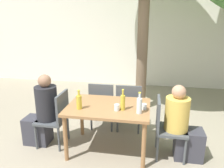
% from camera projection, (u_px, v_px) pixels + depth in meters
% --- Properties ---
extents(ground_plane, '(30.00, 30.00, 0.00)m').
position_uv_depth(ground_plane, '(109.00, 149.00, 3.46)').
color(ground_plane, gray).
extents(cafe_building_wall, '(10.00, 0.08, 2.80)m').
position_uv_depth(cafe_building_wall, '(132.00, 39.00, 6.51)').
color(cafe_building_wall, white).
rests_on(cafe_building_wall, ground_plane).
extents(dining_table_front, '(1.22, 0.87, 0.74)m').
position_uv_depth(dining_table_front, '(109.00, 111.00, 3.27)').
color(dining_table_front, '#996B42').
rests_on(dining_table_front, ground_plane).
extents(patio_chair_0, '(0.44, 0.44, 0.89)m').
position_uv_depth(patio_chair_0, '(56.00, 116.00, 3.45)').
color(patio_chair_0, '#474C51').
rests_on(patio_chair_0, ground_plane).
extents(patio_chair_1, '(0.44, 0.44, 0.89)m').
position_uv_depth(patio_chair_1, '(165.00, 125.00, 3.17)').
color(patio_chair_1, '#474C51').
rests_on(patio_chair_1, ground_plane).
extents(patio_chair_2, '(0.44, 0.44, 0.89)m').
position_uv_depth(patio_chair_2, '(102.00, 103.00, 3.99)').
color(patio_chair_2, '#474C51').
rests_on(patio_chair_2, ground_plane).
extents(patio_chair_3, '(0.44, 0.44, 0.89)m').
position_uv_depth(patio_chair_3, '(129.00, 105.00, 3.90)').
color(patio_chair_3, '#474C51').
rests_on(patio_chair_3, ground_plane).
extents(person_seated_0, '(0.57, 0.34, 1.17)m').
position_uv_depth(person_seated_0, '(42.00, 114.00, 3.49)').
color(person_seated_0, '#383842').
rests_on(person_seated_0, ground_plane).
extents(person_seated_1, '(0.57, 0.34, 1.11)m').
position_uv_depth(person_seated_1, '(182.00, 127.00, 3.14)').
color(person_seated_1, '#383842').
rests_on(person_seated_1, ground_plane).
extents(water_bottle_0, '(0.07, 0.07, 0.30)m').
position_uv_depth(water_bottle_0, '(139.00, 105.00, 2.96)').
color(water_bottle_0, silver).
rests_on(water_bottle_0, dining_table_front).
extents(oil_cruet_1, '(0.08, 0.08, 0.28)m').
position_uv_depth(oil_cruet_1, '(79.00, 102.00, 3.11)').
color(oil_cruet_1, gold).
rests_on(oil_cruet_1, dining_table_front).
extents(oil_cruet_2, '(0.07, 0.07, 0.30)m').
position_uv_depth(oil_cruet_2, '(123.00, 102.00, 3.07)').
color(oil_cruet_2, gold).
rests_on(oil_cruet_2, dining_table_front).
extents(drinking_glass_0, '(0.07, 0.07, 0.09)m').
position_uv_depth(drinking_glass_0, '(117.00, 107.00, 3.07)').
color(drinking_glass_0, white).
rests_on(drinking_glass_0, dining_table_front).
extents(drinking_glass_1, '(0.08, 0.08, 0.08)m').
position_uv_depth(drinking_glass_1, '(144.00, 107.00, 3.11)').
color(drinking_glass_1, white).
rests_on(drinking_glass_1, dining_table_front).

